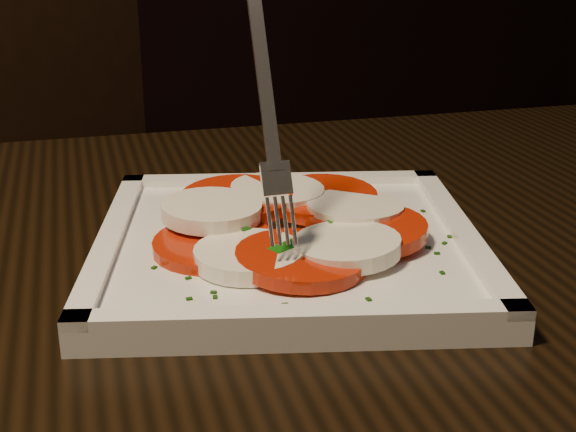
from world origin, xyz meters
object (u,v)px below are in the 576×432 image
table (378,413)px  fork (264,106)px  plate (288,248)px  chair (68,241)px

table → fork: size_ratio=8.97×
table → plate: bearing=129.9°
plate → fork: fork is taller
table → chair: 0.71m
plate → table: bearing=-50.1°
table → chair: chair is taller
table → fork: (-0.07, 0.04, 0.21)m
fork → table: bearing=-23.5°
chair → fork: 0.73m
plate → chair: bearing=96.7°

